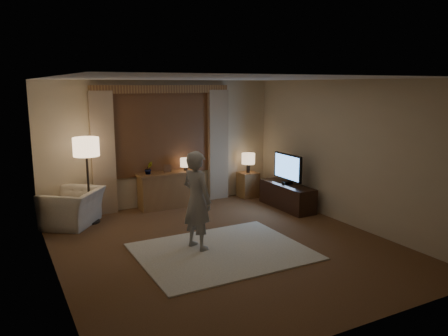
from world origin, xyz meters
TOP-DOWN VIEW (x-y plane):
  - room at (0.00, 0.50)m, footprint 5.04×5.54m
  - rug at (-0.16, -0.23)m, footprint 2.50×2.00m
  - sideboard at (0.01, 2.50)m, footprint 1.20×0.40m
  - picture_frame at (0.01, 2.50)m, footprint 0.16×0.02m
  - plant at (-0.39, 2.50)m, footprint 0.17×0.13m
  - table_lamp_sideboard at (0.41, 2.50)m, footprint 0.22×0.22m
  - floor_lamp at (-1.64, 2.19)m, footprint 0.46×0.46m
  - armchair at (-1.94, 2.19)m, footprint 1.30×1.33m
  - side_table at (1.91, 2.45)m, footprint 0.40×0.40m
  - table_lamp_side at (1.91, 2.45)m, footprint 0.30×0.30m
  - tv_stand at (2.15, 1.29)m, footprint 0.45×1.40m
  - tv at (2.15, 1.29)m, footprint 0.21×0.87m
  - person at (-0.44, 0.07)m, footprint 0.51×0.64m

SIDE VIEW (x-z plane):
  - rug at x=-0.16m, z-range 0.00..0.02m
  - tv_stand at x=2.15m, z-range 0.00..0.50m
  - side_table at x=1.91m, z-range 0.00..0.56m
  - armchair at x=-1.94m, z-range 0.00..0.65m
  - sideboard at x=0.01m, z-range 0.00..0.70m
  - person at x=-0.44m, z-range 0.02..1.54m
  - picture_frame at x=0.01m, z-range 0.70..0.90m
  - tv at x=2.15m, z-range 0.53..1.16m
  - plant at x=-0.39m, z-range 0.70..1.00m
  - table_lamp_side at x=1.91m, z-range 0.65..1.09m
  - table_lamp_sideboard at x=0.41m, z-range 0.75..1.05m
  - floor_lamp at x=-1.64m, z-range 0.54..2.12m
  - room at x=0.00m, z-range 0.01..2.65m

